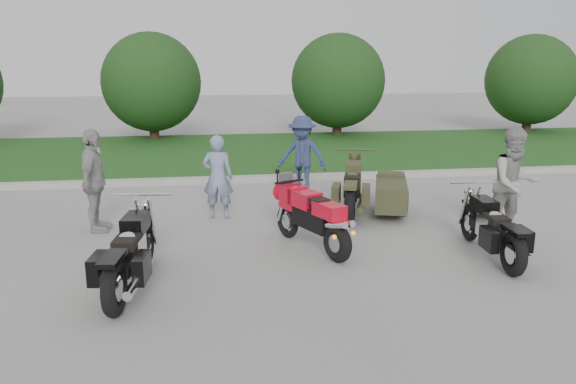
{
  "coord_description": "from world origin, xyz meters",
  "views": [
    {
      "loc": [
        -1.09,
        -7.92,
        3.08
      ],
      "look_at": [
        0.29,
        1.47,
        0.8
      ],
      "focal_mm": 35.0,
      "sensor_mm": 36.0,
      "label": 1
    }
  ],
  "objects": [
    {
      "name": "tree_mid_right",
      "position": [
        4.0,
        13.5,
        2.19
      ],
      "size": [
        3.6,
        3.6,
        4.0
      ],
      "color": "#3F2B1C",
      "rests_on": "ground"
    },
    {
      "name": "person_stripe",
      "position": [
        -0.89,
        2.82,
        0.82
      ],
      "size": [
        0.67,
        0.5,
        1.65
      ],
      "primitive_type": "imported",
      "rotation": [
        0.0,
        0.0,
        2.95
      ],
      "color": "gray",
      "rests_on": "ground"
    },
    {
      "name": "person_back",
      "position": [
        -3.1,
        2.26,
        0.93
      ],
      "size": [
        0.53,
        1.12,
        1.86
      ],
      "primitive_type": "imported",
      "rotation": [
        0.0,
        0.0,
        1.5
      ],
      "color": "#9C9C97",
      "rests_on": "ground"
    },
    {
      "name": "curb",
      "position": [
        0.0,
        6.0,
        0.07
      ],
      "size": [
        60.0,
        0.3,
        0.15
      ],
      "primitive_type": "cube",
      "color": "#A29F98",
      "rests_on": "ground"
    },
    {
      "name": "person_grey",
      "position": [
        4.16,
        0.87,
        0.96
      ],
      "size": [
        0.99,
        0.8,
        1.92
      ],
      "primitive_type": "imported",
      "rotation": [
        0.0,
        0.0,
        0.08
      ],
      "color": "#979792",
      "rests_on": "ground"
    },
    {
      "name": "cruiser_sidecar",
      "position": [
        2.21,
        2.59,
        0.46
      ],
      "size": [
        1.68,
        2.46,
        0.98
      ],
      "rotation": [
        0.0,
        0.0,
        -0.3
      ],
      "color": "black",
      "rests_on": "ground"
    },
    {
      "name": "cruiser_left",
      "position": [
        -2.15,
        -0.58,
        0.48
      ],
      "size": [
        0.52,
        2.44,
        0.94
      ],
      "rotation": [
        0.0,
        0.0,
        -0.12
      ],
      "color": "black",
      "rests_on": "ground"
    },
    {
      "name": "grass_strip",
      "position": [
        0.0,
        10.15,
        0.07
      ],
      "size": [
        60.0,
        8.0,
        0.14
      ],
      "primitive_type": "cube",
      "color": "#2B6121",
      "rests_on": "ground"
    },
    {
      "name": "tree_mid_left",
      "position": [
        -3.0,
        13.5,
        2.19
      ],
      "size": [
        3.6,
        3.6,
        4.0
      ],
      "color": "#3F2B1C",
      "rests_on": "ground"
    },
    {
      "name": "cruiser_right",
      "position": [
        3.29,
        -0.13,
        0.45
      ],
      "size": [
        0.43,
        2.28,
        0.88
      ],
      "rotation": [
        0.0,
        0.0,
        -0.07
      ],
      "color": "black",
      "rests_on": "ground"
    },
    {
      "name": "tree_far_right",
      "position": [
        12.0,
        13.5,
        2.19
      ],
      "size": [
        3.6,
        3.6,
        4.0
      ],
      "color": "#3F2B1C",
      "rests_on": "ground"
    },
    {
      "name": "sportbike_red",
      "position": [
        0.58,
        0.69,
        0.57
      ],
      "size": [
        0.99,
        1.94,
        0.98
      ],
      "rotation": [
        0.0,
        0.0,
        0.42
      ],
      "color": "black",
      "rests_on": "ground"
    },
    {
      "name": "ground",
      "position": [
        0.0,
        0.0,
        0.0
      ],
      "size": [
        80.0,
        80.0,
        0.0
      ],
      "primitive_type": "plane",
      "color": "#9E9E99",
      "rests_on": "ground"
    },
    {
      "name": "person_denim",
      "position": [
        1.09,
        4.65,
        0.9
      ],
      "size": [
        1.34,
        1.14,
        1.79
      ],
      "primitive_type": "imported",
      "rotation": [
        0.0,
        0.0,
        -0.49
      ],
      "color": "navy",
      "rests_on": "ground"
    }
  ]
}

